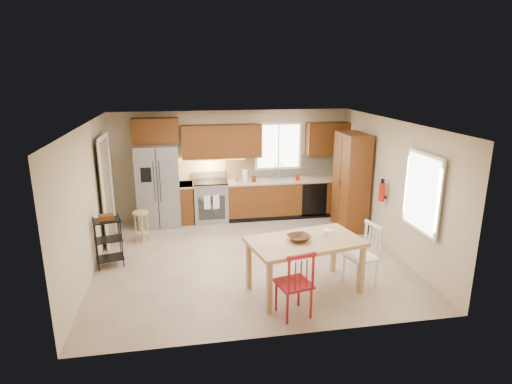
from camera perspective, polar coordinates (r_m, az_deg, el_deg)
The scene contains 33 objects.
floor at distance 8.09m, azimuth -0.90°, elevation -8.70°, with size 5.50×5.50×0.00m, color tan.
ceiling at distance 7.41m, azimuth -0.98°, elevation 9.17°, with size 5.50×5.00×0.02m, color silver.
wall_back at distance 10.06m, azimuth -3.19°, elevation 3.72°, with size 5.50×0.02×2.50m, color #CCB793.
wall_front at distance 5.34m, azimuth 3.33°, elevation -7.47°, with size 5.50×0.02×2.50m, color #CCB793.
wall_left at distance 7.74m, azimuth -21.49°, elevation -1.12°, with size 0.02×5.00×2.50m, color #CCB793.
wall_right at distance 8.52m, azimuth 17.66°, elevation 0.74°, with size 0.02×5.00×2.50m, color #CCB793.
refrigerator at distance 9.72m, azimuth -12.88°, elevation 0.85°, with size 0.92×0.75×1.82m, color gray.
range_stove at distance 9.91m, azimuth -6.06°, elevation -1.26°, with size 0.76×0.63×0.92m, color gray.
base_cabinet_narrow at distance 9.91m, azimuth -9.24°, elevation -1.45°, with size 0.30×0.60×0.90m, color #5C3411.
base_cabinet_run at distance 10.20m, azimuth 4.29°, elevation -0.77°, with size 2.92×0.60×0.90m, color #5C3411.
dishwasher at distance 10.09m, azimuth 7.78°, elevation -1.07°, with size 0.60×0.02×0.78m, color black.
backsplash at distance 10.29m, azimuth 3.99°, elevation 3.55°, with size 2.92×0.03×0.55m, color beige.
upper_over_fridge at distance 9.69m, azimuth -13.27°, elevation 7.96°, with size 1.00×0.35×0.55m, color #5F2F0F.
upper_left_block at distance 9.76m, azimuth -4.59°, elevation 6.75°, with size 1.80×0.35×0.75m, color #5F2F0F.
upper_right_block at distance 10.29m, azimuth 9.51°, elevation 7.06°, with size 1.00×0.35×0.75m, color #5F2F0F.
window_back at distance 10.15m, azimuth 3.00°, elevation 6.13°, with size 1.12×0.04×1.12m, color white.
sink at distance 10.05m, azimuth 3.29°, elevation 1.42°, with size 0.62×0.46×0.16m, color gray.
undercab_glow at distance 9.78m, azimuth -6.28°, elevation 4.37°, with size 1.60×0.30×0.01m, color #FFBF66.
soap_bottle at distance 10.02m, azimuth 5.55°, elevation 2.12°, with size 0.09×0.09×0.19m, color #AE190C.
paper_towel at distance 9.80m, azimuth -1.47°, elevation 2.15°, with size 0.12×0.12×0.28m, color white.
canister_steel at distance 9.79m, azimuth -2.63°, elevation 1.82°, with size 0.11×0.11×0.18m, color gray.
canister_wood at distance 9.82m, azimuth -0.29°, elevation 1.76°, with size 0.10×0.10×0.14m, color #4E2D14.
pantry at distance 9.48m, azimuth 12.55°, elevation 1.36°, with size 0.50×0.95×2.10m, color #5C3411.
fire_extinguisher at distance 8.63m, azimuth 16.41°, elevation -0.00°, with size 0.12×0.12×0.36m, color #AE190C.
window_right at distance 7.47m, azimuth 21.30°, elevation -0.09°, with size 0.04×1.02×1.32m, color white.
doorway at distance 9.00m, azimuth -19.33°, elevation 0.07°, with size 0.04×0.95×2.10m, color #8C7A59.
dining_table at distance 6.83m, azimuth 6.50°, elevation -9.77°, with size 1.72×0.97×0.84m, color tan, non-canonical shape.
chair_red at distance 6.14m, azimuth 5.06°, elevation -11.91°, with size 0.47×0.47×1.01m, color maroon, non-canonical shape.
chair_white at distance 7.15m, azimuth 13.82°, elevation -8.19°, with size 0.47×0.47×1.01m, color white, non-canonical shape.
table_bowl at distance 6.63m, azimuth 5.72°, elevation -6.50°, with size 0.35×0.35×0.09m, color #4E2D14.
table_jar at distance 6.85m, azimuth 9.41°, elevation -5.59°, with size 0.14×0.14×0.16m, color white.
bar_stool at distance 9.00m, azimuth -15.02°, elevation -4.49°, with size 0.31×0.31×0.63m, color tan, non-canonical shape.
utility_cart at distance 8.02m, azimuth -19.06°, elevation -6.32°, with size 0.45×0.35×0.91m, color black, non-canonical shape.
Camera 1 is at (-1.15, -7.27, 3.36)m, focal length 30.00 mm.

